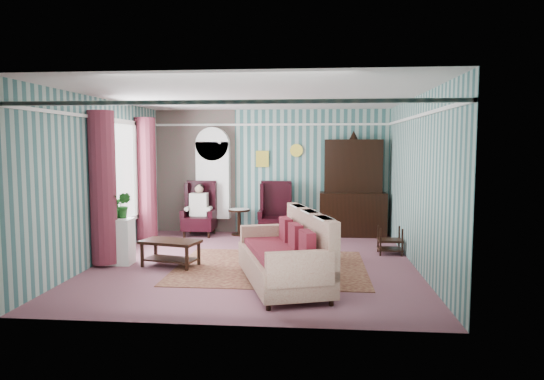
# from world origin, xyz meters

# --- Properties ---
(floor) EXTENTS (6.00, 6.00, 0.00)m
(floor) POSITION_xyz_m (0.00, 0.00, 0.00)
(floor) COLOR #8A505B
(floor) RESTS_ON ground
(room_shell) EXTENTS (5.53, 6.02, 2.91)m
(room_shell) POSITION_xyz_m (-0.62, 0.18, 2.01)
(room_shell) COLOR #3B6C6B
(room_shell) RESTS_ON ground
(bookcase) EXTENTS (0.80, 0.28, 2.24)m
(bookcase) POSITION_xyz_m (-1.35, 2.84, 1.12)
(bookcase) COLOR white
(bookcase) RESTS_ON floor
(dresser_hutch) EXTENTS (1.50, 0.56, 2.36)m
(dresser_hutch) POSITION_xyz_m (1.90, 2.72, 1.18)
(dresser_hutch) COLOR black
(dresser_hutch) RESTS_ON floor
(wingback_left) EXTENTS (0.76, 0.80, 1.25)m
(wingback_left) POSITION_xyz_m (-1.60, 2.45, 0.62)
(wingback_left) COLOR black
(wingback_left) RESTS_ON floor
(wingback_right) EXTENTS (0.76, 0.80, 1.25)m
(wingback_right) POSITION_xyz_m (0.15, 2.45, 0.62)
(wingback_right) COLOR black
(wingback_right) RESTS_ON floor
(seated_woman) EXTENTS (0.44, 0.40, 1.18)m
(seated_woman) POSITION_xyz_m (-1.60, 2.45, 0.59)
(seated_woman) COLOR white
(seated_woman) RESTS_ON floor
(round_side_table) EXTENTS (0.50, 0.50, 0.60)m
(round_side_table) POSITION_xyz_m (-0.70, 2.60, 0.30)
(round_side_table) COLOR black
(round_side_table) RESTS_ON floor
(nest_table) EXTENTS (0.45, 0.38, 0.54)m
(nest_table) POSITION_xyz_m (2.47, 0.90, 0.27)
(nest_table) COLOR black
(nest_table) RESTS_ON floor
(plant_stand) EXTENTS (0.55, 0.35, 0.80)m
(plant_stand) POSITION_xyz_m (-2.40, -0.30, 0.40)
(plant_stand) COLOR white
(plant_stand) RESTS_ON floor
(rug) EXTENTS (3.20, 2.60, 0.01)m
(rug) POSITION_xyz_m (0.30, -0.30, 0.01)
(rug) COLOR #51231B
(rug) RESTS_ON floor
(sofa) EXTENTS (1.55, 2.41, 1.01)m
(sofa) POSITION_xyz_m (0.57, -1.38, 0.51)
(sofa) COLOR #BDB793
(sofa) RESTS_ON floor
(floral_armchair) EXTENTS (0.82, 0.79, 1.08)m
(floral_armchair) POSITION_xyz_m (0.70, 0.20, 0.54)
(floral_armchair) COLOR beige
(floral_armchair) RESTS_ON floor
(coffee_table) EXTENTS (1.07, 0.74, 0.45)m
(coffee_table) POSITION_xyz_m (-1.42, -0.37, 0.22)
(coffee_table) COLOR black
(coffee_table) RESTS_ON floor
(potted_plant_a) EXTENTS (0.44, 0.40, 0.43)m
(potted_plant_a) POSITION_xyz_m (-2.43, -0.35, 1.02)
(potted_plant_a) COLOR #214B17
(potted_plant_a) RESTS_ON plant_stand
(potted_plant_b) EXTENTS (0.25, 0.20, 0.45)m
(potted_plant_b) POSITION_xyz_m (-2.29, -0.22, 1.03)
(potted_plant_b) COLOR #1C5A1C
(potted_plant_b) RESTS_ON plant_stand
(potted_plant_c) EXTENTS (0.24, 0.24, 0.35)m
(potted_plant_c) POSITION_xyz_m (-2.41, -0.21, 0.97)
(potted_plant_c) COLOR #1E531A
(potted_plant_c) RESTS_ON plant_stand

